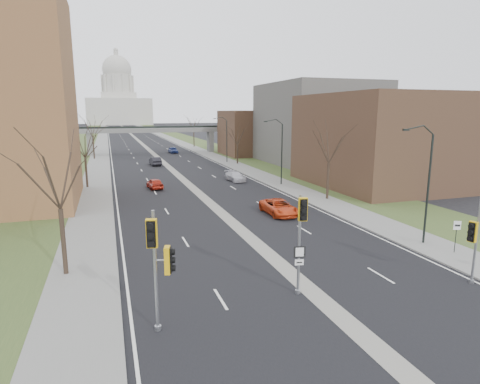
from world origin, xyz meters
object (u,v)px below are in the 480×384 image
signal_pole_left (159,255)px  speed_limit_sign (456,231)px  car_right_near (279,207)px  signal_pole_right (480,226)px  car_left_near (155,183)px  signal_pole_median (301,228)px  car_left_far (155,161)px  car_right_far (173,150)px  car_right_mid (235,176)px

signal_pole_left → speed_limit_sign: bearing=25.5°
speed_limit_sign → car_right_near: (-7.14, 13.94, -0.95)m
signal_pole_right → car_left_near: 38.17m
signal_pole_median → speed_limit_sign: (13.14, 2.50, -2.14)m
signal_pole_left → signal_pole_right: bearing=13.3°
signal_pole_left → car_right_near: 22.49m
car_left_far → car_right_near: car_left_far is taller
car_right_near → car_left_near: bearing=119.0°
signal_pole_right → car_left_far: (-11.15, 58.85, -2.70)m
speed_limit_sign → car_left_far: bearing=128.8°
speed_limit_sign → car_right_near: 15.69m
signal_pole_right → car_right_far: signal_pole_right is taller
signal_pole_right → car_right_far: (-4.43, 80.65, -2.72)m
car_left_far → car_right_far: bearing=-111.0°
signal_pole_median → car_right_far: size_ratio=1.24×
car_right_far → speed_limit_sign: bearing=-87.6°
speed_limit_sign → car_right_mid: 33.94m
signal_pole_right → speed_limit_sign: signal_pole_right is taller
signal_pole_left → car_left_far: bearing=98.7°
car_right_mid → car_right_near: bearing=-100.9°
car_left_near → car_right_near: 19.78m
signal_pole_median → speed_limit_sign: bearing=23.1°
signal_pole_right → car_left_far: signal_pole_right is taller
car_left_near → signal_pole_right: bearing=105.4°
car_left_far → signal_pole_right: bearing=96.9°
signal_pole_median → car_right_mid: (7.78, 36.00, -3.15)m
car_left_near → car_right_near: car_right_near is taller
signal_pole_left → car_left_far: 58.77m
signal_pole_median → signal_pole_right: signal_pole_median is taller
signal_pole_median → car_right_mid: size_ratio=1.20×
speed_limit_sign → car_right_far: (-7.53, 76.30, -0.92)m
car_left_far → car_right_near: size_ratio=0.91×
car_right_far → signal_pole_median: bearing=-97.3°
speed_limit_sign → car_left_near: size_ratio=0.57×
car_left_near → signal_pole_left: bearing=78.1°
car_right_mid → signal_pole_median: bearing=-107.9°
signal_pole_median → speed_limit_sign: signal_pole_median is taller
car_left_near → car_right_mid: bearing=-174.3°
signal_pole_right → signal_pole_left: bearing=164.3°
car_left_near → car_right_mid: car_left_near is taller
speed_limit_sign → signal_pole_left: bearing=-145.3°
signal_pole_median → signal_pole_right: bearing=2.0°
signal_pole_left → signal_pole_right: 17.50m
signal_pole_left → signal_pole_median: 7.57m
car_left_near → car_right_near: size_ratio=0.77×
car_left_near → car_right_near: bearing=113.8°
car_right_near → car_right_far: (-0.39, 62.37, 0.03)m
signal_pole_median → car_left_far: 57.10m
signal_pole_median → car_right_mid: bearing=90.2°
car_left_far → car_right_mid: (8.89, -21.01, -0.11)m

